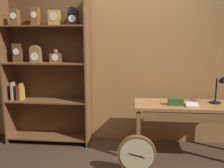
{
  "coord_description": "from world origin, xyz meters",
  "views": [
    {
      "loc": [
        0.24,
        -2.55,
        1.63
      ],
      "look_at": [
        -0.06,
        0.56,
        1.07
      ],
      "focal_mm": 39.27,
      "sensor_mm": 36.0,
      "label": 1
    }
  ],
  "objects_px": {
    "bookshelf": "(46,69)",
    "desk_lamp": "(220,88)",
    "workbench": "(188,111)",
    "round_clock_large": "(137,155)",
    "toolbox_small": "(176,101)",
    "open_repair_manual": "(192,105)"
  },
  "relations": [
    {
      "from": "bookshelf",
      "to": "desk_lamp",
      "type": "height_order",
      "value": "bookshelf"
    },
    {
      "from": "workbench",
      "to": "round_clock_large",
      "type": "relative_size",
      "value": 2.83
    },
    {
      "from": "workbench",
      "to": "desk_lamp",
      "type": "bearing_deg",
      "value": 9.89
    },
    {
      "from": "bookshelf",
      "to": "round_clock_large",
      "type": "height_order",
      "value": "bookshelf"
    },
    {
      "from": "open_repair_manual",
      "to": "round_clock_large",
      "type": "bearing_deg",
      "value": -139.26
    },
    {
      "from": "workbench",
      "to": "toolbox_small",
      "type": "xyz_separation_m",
      "value": [
        -0.18,
        -0.05,
        0.14
      ]
    },
    {
      "from": "bookshelf",
      "to": "desk_lamp",
      "type": "xyz_separation_m",
      "value": [
        2.54,
        -0.29,
        -0.2
      ]
    },
    {
      "from": "desk_lamp",
      "to": "toolbox_small",
      "type": "relative_size",
      "value": 2.09
    },
    {
      "from": "toolbox_small",
      "to": "open_repair_manual",
      "type": "bearing_deg",
      "value": -7.76
    },
    {
      "from": "workbench",
      "to": "round_clock_large",
      "type": "distance_m",
      "value": 0.99
    },
    {
      "from": "bookshelf",
      "to": "toolbox_small",
      "type": "height_order",
      "value": "bookshelf"
    },
    {
      "from": "bookshelf",
      "to": "open_repair_manual",
      "type": "height_order",
      "value": "bookshelf"
    },
    {
      "from": "toolbox_small",
      "to": "round_clock_large",
      "type": "distance_m",
      "value": 0.91
    },
    {
      "from": "workbench",
      "to": "round_clock_large",
      "type": "xyz_separation_m",
      "value": [
        -0.7,
        -0.56,
        -0.41
      ]
    },
    {
      "from": "open_repair_manual",
      "to": "bookshelf",
      "type": "bearing_deg",
      "value": 175.75
    },
    {
      "from": "toolbox_small",
      "to": "open_repair_manual",
      "type": "xyz_separation_m",
      "value": [
        0.21,
        -0.03,
        -0.04
      ]
    },
    {
      "from": "workbench",
      "to": "round_clock_large",
      "type": "bearing_deg",
      "value": -141.23
    },
    {
      "from": "open_repair_manual",
      "to": "round_clock_large",
      "type": "height_order",
      "value": "open_repair_manual"
    },
    {
      "from": "workbench",
      "to": "open_repair_manual",
      "type": "relative_size",
      "value": 6.6
    },
    {
      "from": "bookshelf",
      "to": "round_clock_large",
      "type": "relative_size",
      "value": 4.46
    },
    {
      "from": "desk_lamp",
      "to": "open_repair_manual",
      "type": "distance_m",
      "value": 0.47
    },
    {
      "from": "bookshelf",
      "to": "desk_lamp",
      "type": "bearing_deg",
      "value": -6.43
    }
  ]
}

